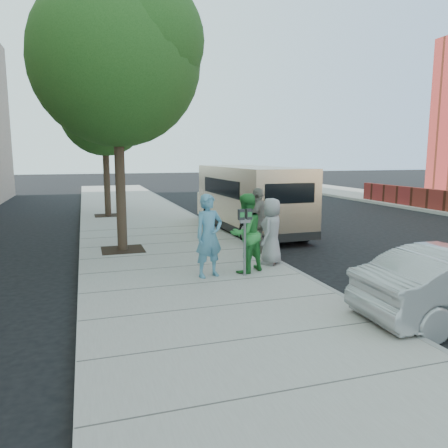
{
  "coord_description": "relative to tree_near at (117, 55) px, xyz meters",
  "views": [
    {
      "loc": [
        -3.28,
        -10.27,
        2.87
      ],
      "look_at": [
        0.12,
        0.32,
        1.1
      ],
      "focal_mm": 35.0,
      "sensor_mm": 36.0,
      "label": 1
    }
  ],
  "objects": [
    {
      "name": "curb_face",
      "position": [
        3.69,
        -2.4,
        -5.47
      ],
      "size": [
        0.12,
        60.0,
        0.16
      ],
      "primitive_type": "cube",
      "color": "gray",
      "rests_on": "ground"
    },
    {
      "name": "tree_near",
      "position": [
        0.0,
        0.0,
        0.0
      ],
      "size": [
        4.62,
        4.6,
        7.53
      ],
      "color": "black",
      "rests_on": "sidewalk"
    },
    {
      "name": "person_green_shirt",
      "position": [
        2.49,
        -3.35,
        -4.47
      ],
      "size": [
        1.11,
        1.02,
        1.84
      ],
      "primitive_type": "imported",
      "rotation": [
        0.0,
        0.0,
        3.6
      ],
      "color": "green",
      "rests_on": "sidewalk"
    },
    {
      "name": "person_gray_shirt",
      "position": [
        3.38,
        -2.82,
        -4.57
      ],
      "size": [
        0.93,
        0.96,
        1.66
      ],
      "primitive_type": "imported",
      "rotation": [
        0.0,
        0.0,
        3.99
      ],
      "color": "#939395",
      "rests_on": "sidewalk"
    },
    {
      "name": "person_striped_polo",
      "position": [
        3.45,
        -1.75,
        -4.47
      ],
      "size": [
        1.02,
        1.13,
        1.84
      ],
      "primitive_type": "imported",
      "rotation": [
        0.0,
        0.0,
        4.05
      ],
      "color": "gray",
      "rests_on": "sidewalk"
    },
    {
      "name": "ground",
      "position": [
        2.25,
        -2.4,
        -5.55
      ],
      "size": [
        120.0,
        120.0,
        0.0
      ],
      "primitive_type": "plane",
      "color": "black",
      "rests_on": "ground"
    },
    {
      "name": "tree_far",
      "position": [
        -0.0,
        7.6,
        -0.66
      ],
      "size": [
        3.92,
        3.8,
        6.49
      ],
      "color": "black",
      "rests_on": "sidewalk"
    },
    {
      "name": "sidewalk",
      "position": [
        1.25,
        -2.4,
        -5.47
      ],
      "size": [
        5.0,
        60.0,
        0.15
      ],
      "primitive_type": "cube",
      "color": "gray",
      "rests_on": "ground"
    },
    {
      "name": "person_officer",
      "position": [
        1.57,
        -3.47,
        -4.46
      ],
      "size": [
        0.77,
        0.61,
        1.86
      ],
      "primitive_type": "imported",
      "rotation": [
        0.0,
        0.0,
        0.27
      ],
      "color": "#518FAD",
      "rests_on": "sidewalk"
    },
    {
      "name": "van",
      "position": [
        4.78,
        2.31,
        -4.25
      ],
      "size": [
        2.39,
        6.65,
        2.44
      ],
      "rotation": [
        0.0,
        0.0,
        0.03
      ],
      "color": "beige",
      "rests_on": "ground"
    },
    {
      "name": "parking_meter",
      "position": [
        2.36,
        -3.66,
        -4.29
      ],
      "size": [
        0.32,
        0.12,
        1.53
      ],
      "rotation": [
        0.0,
        0.0,
        0.05
      ],
      "color": "gray",
      "rests_on": "sidewalk"
    }
  ]
}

